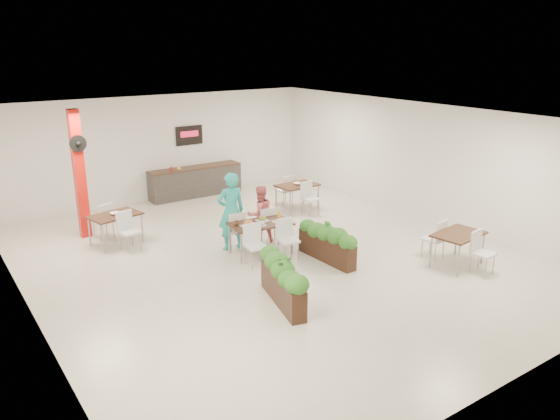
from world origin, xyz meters
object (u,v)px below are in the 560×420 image
(side_table_b, at_px, (297,189))
(side_table_c, at_px, (458,239))
(side_table_a, at_px, (115,219))
(red_column, at_px, (79,173))
(service_counter, at_px, (196,181))
(planter_left, at_px, (283,279))
(diner_man, at_px, (231,211))
(planter_right, at_px, (327,240))
(diner_woman, at_px, (260,214))
(main_table, at_px, (260,228))

(side_table_b, relative_size, side_table_c, 0.99)
(side_table_a, relative_size, side_table_c, 1.01)
(red_column, relative_size, side_table_a, 1.91)
(service_counter, bearing_deg, planter_left, -104.61)
(service_counter, height_order, side_table_a, service_counter)
(diner_man, xyz_separation_m, planter_right, (1.39, -1.84, -0.45))
(service_counter, relative_size, side_table_b, 1.83)
(diner_man, bearing_deg, service_counter, -98.88)
(side_table_a, bearing_deg, diner_woman, -44.93)
(planter_right, bearing_deg, diner_woman, 107.81)
(service_counter, bearing_deg, diner_woman, -97.10)
(side_table_a, bearing_deg, planter_left, -85.13)
(red_column, bearing_deg, diner_woman, -39.98)
(planter_left, xyz_separation_m, side_table_a, (-1.52, 4.89, 0.13))
(service_counter, height_order, planter_right, service_counter)
(planter_left, bearing_deg, service_counter, 75.39)
(planter_left, bearing_deg, side_table_b, 51.09)
(service_counter, relative_size, side_table_a, 1.79)
(red_column, distance_m, diner_woman, 4.55)
(diner_man, bearing_deg, side_table_c, 141.45)
(service_counter, xyz_separation_m, main_table, (-1.00, -5.38, 0.14))
(red_column, bearing_deg, service_counter, 25.00)
(red_column, bearing_deg, side_table_c, -46.72)
(diner_man, bearing_deg, planter_left, 85.73)
(red_column, relative_size, diner_woman, 2.23)
(planter_right, bearing_deg, side_table_b, 63.28)
(red_column, relative_size, side_table_c, 1.92)
(diner_man, distance_m, side_table_a, 2.87)
(red_column, relative_size, main_table, 1.81)
(planter_right, relative_size, side_table_c, 1.07)
(side_table_a, xyz_separation_m, side_table_c, (5.70, -5.57, -0.01))
(service_counter, bearing_deg, side_table_c, -75.54)
(side_table_a, bearing_deg, red_column, 103.20)
(planter_left, relative_size, planter_right, 1.01)
(side_table_b, bearing_deg, side_table_a, 174.96)
(diner_man, relative_size, side_table_a, 1.12)
(red_column, distance_m, planter_left, 6.30)
(planter_left, bearing_deg, diner_woman, 64.64)
(red_column, xyz_separation_m, service_counter, (4.00, 1.86, -1.15))
(service_counter, xyz_separation_m, diner_man, (-1.39, -4.72, 0.44))
(main_table, relative_size, side_table_c, 1.06)
(diner_man, distance_m, diner_woman, 0.83)
(main_table, relative_size, planter_left, 0.98)
(diner_woman, xyz_separation_m, side_table_a, (-2.94, 1.88, -0.09))
(planter_left, bearing_deg, side_table_a, 107.21)
(diner_man, xyz_separation_m, planter_left, (-0.63, -3.01, -0.43))
(side_table_a, xyz_separation_m, side_table_b, (5.32, -0.18, 0.00))
(main_table, height_order, planter_right, main_table)
(service_counter, relative_size, planter_right, 1.69)
(planter_left, xyz_separation_m, side_table_c, (4.19, -0.68, 0.12))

